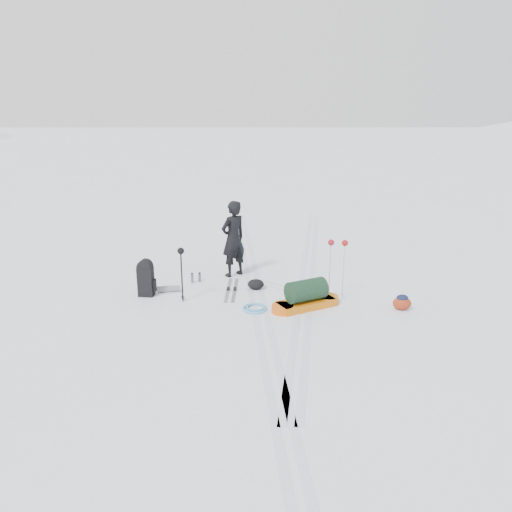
% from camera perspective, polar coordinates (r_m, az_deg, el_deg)
% --- Properties ---
extents(ground, '(200.00, 200.00, 0.00)m').
position_cam_1_polar(ground, '(11.60, 0.07, -4.69)').
color(ground, white).
rests_on(ground, ground).
extents(ski_tracks, '(3.38, 17.97, 0.01)m').
position_cam_1_polar(ski_tracks, '(12.43, 2.87, -3.20)').
color(ski_tracks, silver).
rests_on(ski_tracks, ground).
extents(skier, '(0.85, 0.83, 1.97)m').
position_cam_1_polar(skier, '(12.78, -2.61, 1.98)').
color(skier, black).
rests_on(skier, ground).
extents(pulk_sled, '(1.70, 1.19, 0.64)m').
position_cam_1_polar(pulk_sled, '(10.98, 5.74, -4.67)').
color(pulk_sled, '#CC660C').
rests_on(pulk_sled, ground).
extents(expedition_rucksack, '(0.94, 0.50, 0.88)m').
position_cam_1_polar(expedition_rucksack, '(11.83, -12.17, -2.56)').
color(expedition_rucksack, black).
rests_on(expedition_rucksack, ground).
extents(ski_poles_black, '(0.15, 0.18, 1.26)m').
position_cam_1_polar(ski_poles_black, '(11.16, -8.57, -0.17)').
color(ski_poles_black, black).
rests_on(ski_poles_black, ground).
extents(ski_poles_silver, '(0.44, 0.19, 1.40)m').
position_cam_1_polar(ski_poles_silver, '(11.28, 9.32, 0.73)').
color(ski_poles_silver, silver).
rests_on(ski_poles_silver, ground).
extents(touring_skis_grey, '(0.29, 1.62, 0.06)m').
position_cam_1_polar(touring_skis_grey, '(12.02, -2.82, -3.86)').
color(touring_skis_grey, gray).
rests_on(touring_skis_grey, ground).
extents(touring_skis_white, '(1.70, 1.55, 0.07)m').
position_cam_1_polar(touring_skis_white, '(11.97, 4.03, -3.96)').
color(touring_skis_white, silver).
rests_on(touring_skis_white, ground).
extents(rope_coil, '(0.56, 0.56, 0.07)m').
position_cam_1_polar(rope_coil, '(10.89, -0.13, -5.97)').
color(rope_coil, '#5BAFDE').
rests_on(rope_coil, ground).
extents(small_daypack, '(0.46, 0.38, 0.34)m').
position_cam_1_polar(small_daypack, '(11.29, 16.35, -5.11)').
color(small_daypack, maroon).
rests_on(small_daypack, ground).
extents(thermos_pair, '(0.26, 0.17, 0.26)m').
position_cam_1_polar(thermos_pair, '(12.59, -6.90, -2.47)').
color(thermos_pair, slate).
rests_on(thermos_pair, ground).
extents(stuff_sack, '(0.44, 0.36, 0.25)m').
position_cam_1_polar(stuff_sack, '(12.04, -0.02, -3.25)').
color(stuff_sack, black).
rests_on(stuff_sack, ground).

